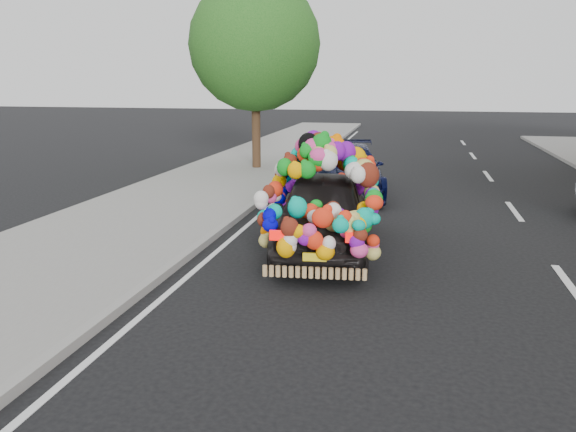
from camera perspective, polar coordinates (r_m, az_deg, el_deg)
name	(u,v)px	position (r m, az deg, el deg)	size (l,w,h in m)	color
ground	(325,270)	(8.95, 3.80, -5.46)	(100.00, 100.00, 0.00)	black
sidewalk	(82,249)	(10.44, -20.23, -3.14)	(4.00, 60.00, 0.12)	gray
kerb	(186,256)	(9.55, -10.30, -4.01)	(0.15, 60.00, 0.13)	gray
lane_markings	(571,287)	(9.16, 26.81, -6.45)	(6.00, 50.00, 0.01)	silver
tree_near_sidewalk	(255,45)	(18.60, -3.37, 16.97)	(4.20, 4.20, 6.13)	#332114
plush_art_car	(323,193)	(9.77, 3.61, 2.31)	(2.34, 4.30, 1.99)	black
navy_sedan	(348,170)	(14.88, 6.08, 4.68)	(1.77, 4.36, 1.26)	black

